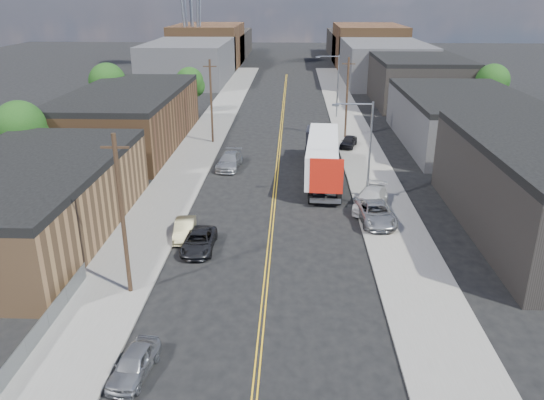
# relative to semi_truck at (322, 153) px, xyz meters

# --- Properties ---
(ground) EXTENTS (260.00, 260.00, 0.00)m
(ground) POSITION_rel_semi_truck_xyz_m (-4.45, 27.40, -2.47)
(ground) COLOR black
(ground) RESTS_ON ground
(centerline) EXTENTS (0.32, 120.00, 0.01)m
(centerline) POSITION_rel_semi_truck_xyz_m (-4.45, 12.40, -2.47)
(centerline) COLOR gold
(centerline) RESTS_ON ground
(sidewalk_left) EXTENTS (5.00, 140.00, 0.15)m
(sidewalk_left) POSITION_rel_semi_truck_xyz_m (-13.95, 12.40, -2.40)
(sidewalk_left) COLOR slate
(sidewalk_left) RESTS_ON ground
(sidewalk_right) EXTENTS (5.00, 140.00, 0.15)m
(sidewalk_right) POSITION_rel_semi_truck_xyz_m (5.05, 12.40, -2.40)
(sidewalk_right) COLOR slate
(sidewalk_right) RESTS_ON ground
(warehouse_tan) EXTENTS (12.00, 22.00, 5.60)m
(warehouse_tan) POSITION_rel_semi_truck_xyz_m (-22.45, -14.60, 0.33)
(warehouse_tan) COLOR brown
(warehouse_tan) RESTS_ON ground
(warehouse_brown) EXTENTS (12.00, 26.00, 6.60)m
(warehouse_brown) POSITION_rel_semi_truck_xyz_m (-22.45, 11.40, 0.83)
(warehouse_brown) COLOR brown
(warehouse_brown) RESTS_ON ground
(industrial_right_b) EXTENTS (14.00, 24.00, 6.10)m
(industrial_right_b) POSITION_rel_semi_truck_xyz_m (17.55, 13.40, 0.58)
(industrial_right_b) COLOR #37373A
(industrial_right_b) RESTS_ON ground
(industrial_right_c) EXTENTS (14.00, 22.00, 7.60)m
(industrial_right_c) POSITION_rel_semi_truck_xyz_m (17.55, 39.40, 1.33)
(industrial_right_c) COLOR black
(industrial_right_c) RESTS_ON ground
(skyline_left_a) EXTENTS (16.00, 30.00, 8.00)m
(skyline_left_a) POSITION_rel_semi_truck_xyz_m (-24.45, 62.40, 1.53)
(skyline_left_a) COLOR #37373A
(skyline_left_a) RESTS_ON ground
(skyline_right_a) EXTENTS (16.00, 30.00, 8.00)m
(skyline_right_a) POSITION_rel_semi_truck_xyz_m (15.55, 62.40, 1.53)
(skyline_right_a) COLOR #37373A
(skyline_right_a) RESTS_ON ground
(skyline_left_b) EXTENTS (16.00, 26.00, 10.00)m
(skyline_left_b) POSITION_rel_semi_truck_xyz_m (-24.45, 87.40, 2.53)
(skyline_left_b) COLOR brown
(skyline_left_b) RESTS_ON ground
(skyline_right_b) EXTENTS (16.00, 26.00, 10.00)m
(skyline_right_b) POSITION_rel_semi_truck_xyz_m (15.55, 87.40, 2.53)
(skyline_right_b) COLOR brown
(skyline_right_b) RESTS_ON ground
(skyline_left_c) EXTENTS (16.00, 40.00, 7.00)m
(skyline_left_c) POSITION_rel_semi_truck_xyz_m (-24.45, 107.40, 1.03)
(skyline_left_c) COLOR black
(skyline_left_c) RESTS_ON ground
(skyline_right_c) EXTENTS (16.00, 40.00, 7.00)m
(skyline_right_c) POSITION_rel_semi_truck_xyz_m (15.55, 107.40, 1.03)
(skyline_right_c) COLOR black
(skyline_right_c) RESTS_ON ground
(streetlight_near) EXTENTS (3.39, 0.25, 9.00)m
(streetlight_near) POSITION_rel_semi_truck_xyz_m (3.15, -7.60, 2.86)
(streetlight_near) COLOR gray
(streetlight_near) RESTS_ON ground
(streetlight_far) EXTENTS (3.39, 0.25, 9.00)m
(streetlight_far) POSITION_rel_semi_truck_xyz_m (3.15, 27.40, 2.86)
(streetlight_far) COLOR gray
(streetlight_far) RESTS_ON ground
(utility_pole_left_near) EXTENTS (1.60, 0.26, 10.00)m
(utility_pole_left_near) POSITION_rel_semi_truck_xyz_m (-12.65, -22.60, 2.67)
(utility_pole_left_near) COLOR black
(utility_pole_left_near) RESTS_ON ground
(utility_pole_left_far) EXTENTS (1.60, 0.26, 10.00)m
(utility_pole_left_far) POSITION_rel_semi_truck_xyz_m (-12.65, 12.40, 2.67)
(utility_pole_left_far) COLOR black
(utility_pole_left_far) RESTS_ON ground
(utility_pole_right) EXTENTS (1.60, 0.26, 10.00)m
(utility_pole_right) POSITION_rel_semi_truck_xyz_m (3.75, 15.40, 2.67)
(utility_pole_right) COLOR black
(utility_pole_right) RESTS_ON ground
(chainlink_fence) EXTENTS (0.05, 16.00, 1.22)m
(chainlink_fence) POSITION_rel_semi_truck_xyz_m (-15.95, -29.10, -1.81)
(chainlink_fence) COLOR slate
(chainlink_fence) RESTS_ON ground
(tree_left_near) EXTENTS (4.85, 4.76, 7.91)m
(tree_left_near) POSITION_rel_semi_truck_xyz_m (-28.39, -2.60, 2.71)
(tree_left_near) COLOR black
(tree_left_near) RESTS_ON ground
(tree_left_mid) EXTENTS (5.10, 5.04, 8.37)m
(tree_left_mid) POSITION_rel_semi_truck_xyz_m (-28.39, 22.40, 3.01)
(tree_left_mid) COLOR black
(tree_left_mid) RESTS_ON ground
(tree_left_far) EXTENTS (4.35, 4.20, 6.97)m
(tree_left_far) POSITION_rel_semi_truck_xyz_m (-18.39, 29.40, 2.09)
(tree_left_far) COLOR black
(tree_left_far) RESTS_ON ground
(tree_right_far) EXTENTS (4.85, 4.76, 7.91)m
(tree_right_far) POSITION_rel_semi_truck_xyz_m (25.61, 27.40, 2.71)
(tree_right_far) COLOR black
(tree_right_far) RESTS_ON ground
(semi_truck) EXTENTS (3.68, 16.70, 4.34)m
(semi_truck) POSITION_rel_semi_truck_xyz_m (0.00, 0.00, 0.00)
(semi_truck) COLOR silver
(semi_truck) RESTS_ON ground
(car_left_a) EXTENTS (2.05, 4.05, 1.32)m
(car_left_a) POSITION_rel_semi_truck_xyz_m (-10.28, -30.01, -1.81)
(car_left_a) COLOR gray
(car_left_a) RESTS_ON ground
(car_left_b) EXTENTS (1.80, 4.18, 1.34)m
(car_left_b) POSITION_rel_semi_truck_xyz_m (-10.85, -14.60, -1.80)
(car_left_b) COLOR #78714E
(car_left_b) RESTS_ON ground
(car_left_c) EXTENTS (2.19, 4.71, 1.31)m
(car_left_c) POSITION_rel_semi_truck_xyz_m (-9.45, -16.60, -1.82)
(car_left_c) COLOR black
(car_left_c) RESTS_ON ground
(car_left_d) EXTENTS (2.66, 5.59, 1.57)m
(car_left_d) POSITION_rel_semi_truck_xyz_m (-9.45, 2.53, -1.68)
(car_left_d) COLOR #96989A
(car_left_d) RESTS_ON ground
(car_right_lot_a) EXTENTS (3.07, 5.77, 1.54)m
(car_right_lot_a) POSITION_rel_semi_truck_xyz_m (3.75, -11.46, -1.55)
(car_right_lot_a) COLOR gray
(car_right_lot_a) RESTS_ON sidewalk_right
(car_right_lot_b) EXTENTS (3.91, 6.09, 1.64)m
(car_right_lot_b) POSITION_rel_semi_truck_xyz_m (3.78, -8.60, -1.50)
(car_right_lot_b) COLOR #ADADAD
(car_right_lot_b) RESTS_ON sidewalk_right
(car_right_lot_c) EXTENTS (2.62, 4.13, 1.31)m
(car_right_lot_c) POSITION_rel_semi_truck_xyz_m (3.75, 10.72, -1.66)
(car_right_lot_c) COLOR black
(car_right_lot_c) RESTS_ON sidewalk_right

